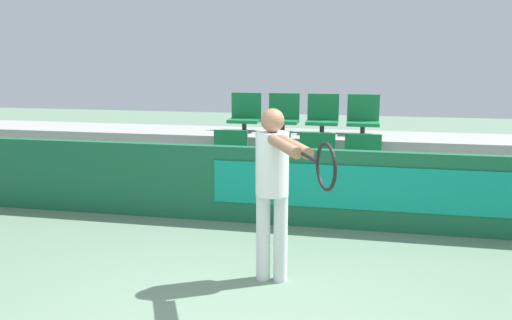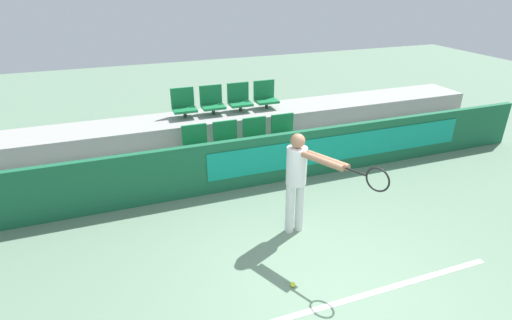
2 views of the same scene
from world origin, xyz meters
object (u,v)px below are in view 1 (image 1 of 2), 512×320
Objects in this scene: stadium_chair_3 at (362,160)px; stadium_chair_7 at (363,117)px; stadium_chair_1 at (272,156)px; stadium_chair_6 at (323,116)px; stadium_chair_4 at (245,114)px; tennis_player at (275,179)px; stadium_chair_0 at (229,154)px; stadium_chair_2 at (316,158)px; stadium_chair_5 at (283,115)px.

stadium_chair_7 is at bearing 90.00° from stadium_chair_3.
stadium_chair_6 reaches higher than stadium_chair_1.
tennis_player is at bearing -73.40° from stadium_chair_4.
stadium_chair_4 reaches higher than stadium_chair_1.
tennis_player is at bearing -108.34° from stadium_chair_3.
stadium_chair_0 is 1.00× the size of stadium_chair_1.
stadium_chair_4 is (-1.82, 1.05, 0.45)m from stadium_chair_3.
stadium_chair_0 is 1.21m from stadium_chair_2.
stadium_chair_0 is 1.00× the size of stadium_chair_4.
stadium_chair_7 is 3.54m from tennis_player.
stadium_chair_6 reaches higher than stadium_chair_0.
stadium_chair_2 is at bearing 0.00° from stadium_chair_1.
stadium_chair_5 is 0.61m from stadium_chair_6.
stadium_chair_4 and stadium_chair_6 have the same top height.
stadium_chair_3 is at bearing 0.00° from stadium_chair_0.
stadium_chair_3 is 1.29m from stadium_chair_6.
stadium_chair_5 is 0.37× the size of tennis_player.
stadium_chair_1 is 1.00× the size of stadium_chair_3.
stadium_chair_7 is (1.21, 1.05, 0.45)m from stadium_chair_1.
stadium_chair_1 is 1.00× the size of stadium_chair_6.
stadium_chair_7 is at bearing 0.00° from stadium_chair_4.
stadium_chair_1 is 0.37× the size of tennis_player.
stadium_chair_4 is at bearing 180.00° from stadium_chair_6.
stadium_chair_3 is (1.21, 0.00, 0.00)m from stadium_chair_1.
stadium_chair_4 and stadium_chair_5 have the same top height.
stadium_chair_1 is 1.00× the size of stadium_chair_5.
stadium_chair_5 is at bearing 139.20° from stadium_chair_3.
stadium_chair_1 is at bearing 74.54° from tennis_player.
stadium_chair_4 is (-1.21, 1.05, 0.45)m from stadium_chair_2.
stadium_chair_0 is 1.00× the size of stadium_chair_5.
stadium_chair_2 is at bearing 60.14° from tennis_player.
stadium_chair_1 is 0.61m from stadium_chair_2.
stadium_chair_6 is (-0.61, 1.05, 0.45)m from stadium_chair_3.
stadium_chair_0 is at bearing -120.08° from stadium_chair_5.
stadium_chair_0 and stadium_chair_2 have the same top height.
stadium_chair_6 is (0.00, 1.05, 0.45)m from stadium_chair_2.
stadium_chair_6 is (1.21, 1.05, 0.45)m from stadium_chair_0.
stadium_chair_6 reaches higher than stadium_chair_2.
stadium_chair_0 is at bearing 180.00° from stadium_chair_2.
stadium_chair_4 is 0.37× the size of tennis_player.
stadium_chair_5 reaches higher than stadium_chair_0.
stadium_chair_6 is (0.61, 1.05, 0.45)m from stadium_chair_1.
stadium_chair_5 is at bearing 71.56° from tennis_player.
stadium_chair_7 reaches higher than stadium_chair_2.
stadium_chair_7 reaches higher than stadium_chair_3.
tennis_player is (1.03, -3.44, -0.17)m from stadium_chair_4.
tennis_player is (0.42, -2.39, 0.28)m from stadium_chair_1.
tennis_player reaches higher than stadium_chair_5.
stadium_chair_2 is at bearing 180.00° from stadium_chair_3.
stadium_chair_5 is at bearing 180.00° from stadium_chair_7.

